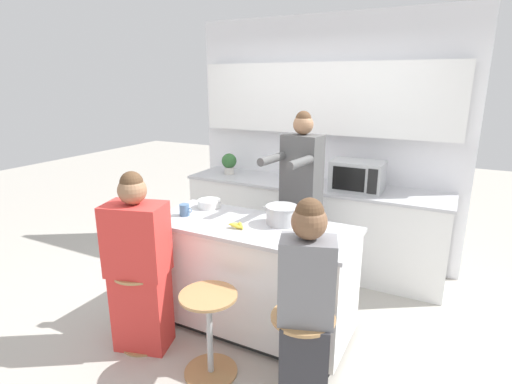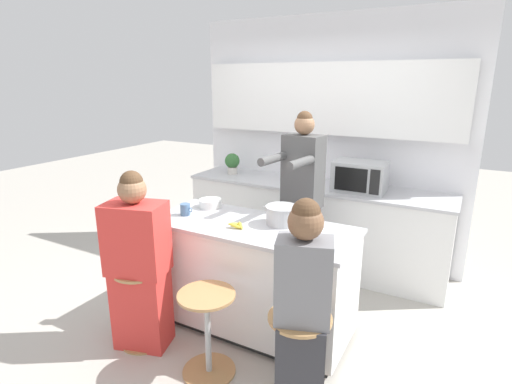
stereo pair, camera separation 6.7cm
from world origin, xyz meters
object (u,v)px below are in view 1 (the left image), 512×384
(person_seated_near, at_px, (306,315))
(coffee_cup_near, at_px, (185,210))
(bar_stool_leftmost, at_px, (142,302))
(cooking_pot, at_px, (282,215))
(bar_stool_rightmost, at_px, (302,353))
(kitchen_island, at_px, (252,276))
(microwave, at_px, (357,176))
(person_cooking, at_px, (300,209))
(fruit_bowl, at_px, (209,204))
(potted_plant, at_px, (229,163))
(juice_carton, at_px, (154,211))
(bar_stool_center, at_px, (209,329))
(banana_bunch, at_px, (237,225))
(person_wrapped_blanket, at_px, (139,268))

(person_seated_near, xyz_separation_m, coffee_cup_near, (-1.29, 0.54, 0.31))
(bar_stool_leftmost, bearing_deg, cooking_pot, 39.32)
(bar_stool_rightmost, bearing_deg, coffee_cup_near, 157.96)
(kitchen_island, bearing_deg, bar_stool_leftmost, -138.63)
(bar_stool_leftmost, bearing_deg, microwave, 59.08)
(person_cooking, distance_m, fruit_bowl, 0.82)
(bar_stool_rightmost, relative_size, fruit_bowl, 3.06)
(microwave, xyz_separation_m, potted_plant, (-1.54, 0.04, -0.01))
(bar_stool_rightmost, bearing_deg, kitchen_island, 138.85)
(person_seated_near, bearing_deg, potted_plant, 112.24)
(juice_carton, bearing_deg, cooking_pot, 23.05)
(bar_stool_center, bearing_deg, banana_bunch, 97.31)
(bar_stool_center, distance_m, cooking_pot, 1.01)
(fruit_bowl, bearing_deg, person_seated_near, -33.64)
(bar_stool_leftmost, height_order, cooking_pot, cooking_pot)
(coffee_cup_near, distance_m, banana_bunch, 0.54)
(banana_bunch, height_order, potted_plant, potted_plant)
(person_wrapped_blanket, relative_size, banana_bunch, 9.64)
(bar_stool_rightmost, height_order, banana_bunch, banana_bunch)
(bar_stool_rightmost, xyz_separation_m, fruit_bowl, (-1.21, 0.79, 0.60))
(person_seated_near, bearing_deg, juice_carton, 148.41)
(fruit_bowl, distance_m, juice_carton, 0.53)
(bar_stool_center, distance_m, bar_stool_rightmost, 0.66)
(bar_stool_leftmost, bearing_deg, fruit_bowl, 81.78)
(person_wrapped_blanket, xyz_separation_m, person_seated_near, (1.32, -0.00, -0.01))
(bar_stool_rightmost, height_order, juice_carton, juice_carton)
(microwave, bearing_deg, bar_stool_center, -104.04)
(bar_stool_center, relative_size, fruit_bowl, 3.06)
(microwave, bearing_deg, kitchen_island, -110.16)
(banana_bunch, bearing_deg, bar_stool_rightmost, -32.26)
(banana_bunch, bearing_deg, person_wrapped_blanket, -139.48)
(bar_stool_rightmost, relative_size, coffee_cup_near, 5.37)
(fruit_bowl, height_order, juice_carton, juice_carton)
(person_wrapped_blanket, height_order, juice_carton, person_wrapped_blanket)
(bar_stool_leftmost, height_order, person_wrapped_blanket, person_wrapped_blanket)
(kitchen_island, relative_size, fruit_bowl, 8.09)
(fruit_bowl, distance_m, coffee_cup_near, 0.29)
(potted_plant, bearing_deg, bar_stool_center, -62.64)
(person_seated_near, xyz_separation_m, cooking_pot, (-0.49, 0.73, 0.33))
(bar_stool_leftmost, relative_size, person_seated_near, 0.45)
(potted_plant, bearing_deg, bar_stool_leftmost, -78.96)
(coffee_cup_near, relative_size, microwave, 0.23)
(cooking_pot, distance_m, juice_carton, 1.03)
(bar_stool_center, relative_size, microwave, 1.22)
(kitchen_island, distance_m, potted_plant, 1.84)
(fruit_bowl, bearing_deg, bar_stool_center, -57.13)
(person_wrapped_blanket, bearing_deg, bar_stool_center, -18.31)
(kitchen_island, distance_m, cooking_pot, 0.58)
(bar_stool_center, bearing_deg, cooking_pot, 75.08)
(person_seated_near, distance_m, cooking_pot, 0.94)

